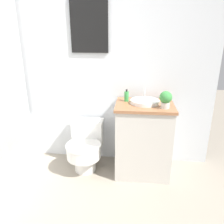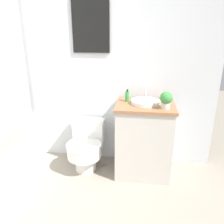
# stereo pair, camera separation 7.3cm
# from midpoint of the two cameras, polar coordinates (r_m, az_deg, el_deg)

# --- Properties ---
(wall_back) EXTENTS (3.45, 0.07, 2.50)m
(wall_back) POSITION_cam_midpoint_polar(r_m,az_deg,el_deg) (2.71, -9.92, 13.08)
(wall_back) COLOR silver
(wall_back) RESTS_ON ground_plane
(toilet) EXTENTS (0.40, 0.53, 0.57)m
(toilet) POSITION_cam_midpoint_polar(r_m,az_deg,el_deg) (2.66, -5.97, -8.82)
(toilet) COLOR white
(toilet) RESTS_ON ground_plane
(vanity) EXTENTS (0.63, 0.51, 0.84)m
(vanity) POSITION_cam_midpoint_polar(r_m,az_deg,el_deg) (2.53, 9.05, -7.07)
(vanity) COLOR beige
(vanity) RESTS_ON ground_plane
(sink) EXTENTS (0.31, 0.35, 0.13)m
(sink) POSITION_cam_midpoint_polar(r_m,az_deg,el_deg) (2.40, 9.59, 2.63)
(sink) COLOR white
(sink) RESTS_ON vanity
(soap_bottle) EXTENTS (0.05, 0.05, 0.13)m
(soap_bottle) POSITION_cam_midpoint_polar(r_m,az_deg,el_deg) (2.45, 4.85, 4.11)
(soap_bottle) COLOR green
(soap_bottle) RESTS_ON vanity
(potted_plant) EXTENTS (0.13, 0.13, 0.18)m
(potted_plant) POSITION_cam_midpoint_polar(r_m,az_deg,el_deg) (2.25, 14.85, 3.20)
(potted_plant) COLOR beige
(potted_plant) RESTS_ON vanity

